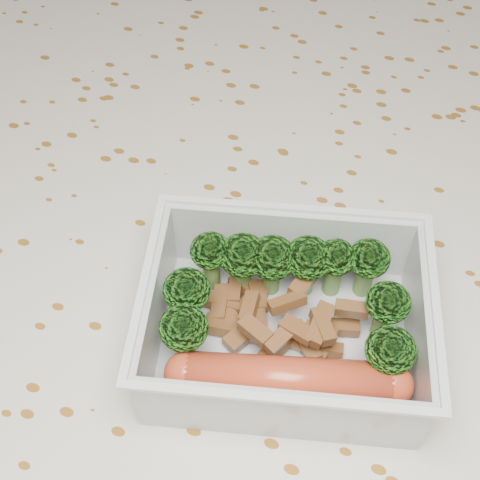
% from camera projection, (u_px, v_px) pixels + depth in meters
% --- Properties ---
extents(dining_table, '(1.40, 0.90, 0.75)m').
position_uv_depth(dining_table, '(236.00, 329.00, 0.57)').
color(dining_table, brown).
rests_on(dining_table, ground).
extents(tablecloth, '(1.46, 0.96, 0.19)m').
position_uv_depth(tablecloth, '(235.00, 297.00, 0.53)').
color(tablecloth, beige).
rests_on(tablecloth, dining_table).
extents(lunch_container, '(0.22, 0.19, 0.06)m').
position_uv_depth(lunch_container, '(285.00, 328.00, 0.44)').
color(lunch_container, silver).
rests_on(lunch_container, tablecloth).
extents(broccoli_florets, '(0.17, 0.12, 0.05)m').
position_uv_depth(broccoli_florets, '(285.00, 284.00, 0.44)').
color(broccoli_florets, '#608C3F').
rests_on(broccoli_florets, lunch_container).
extents(meat_pile, '(0.11, 0.07, 0.03)m').
position_uv_depth(meat_pile, '(277.00, 321.00, 0.45)').
color(meat_pile, brown).
rests_on(meat_pile, lunch_container).
extents(sausage, '(0.15, 0.07, 0.03)m').
position_uv_depth(sausage, '(288.00, 379.00, 0.42)').
color(sausage, '#B53C20').
rests_on(sausage, lunch_container).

